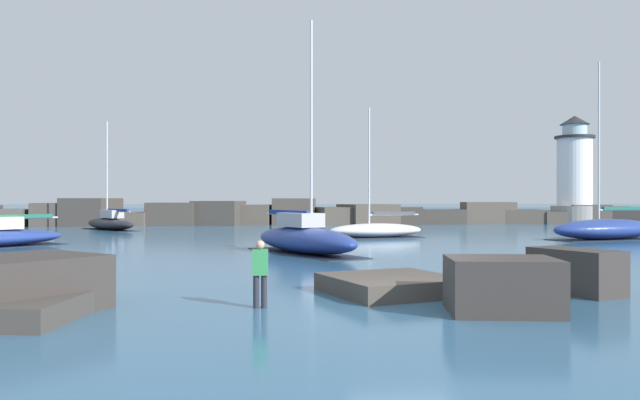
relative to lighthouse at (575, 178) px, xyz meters
The scene contains 10 objects.
ground_plane 54.57m from the lighthouse, 121.68° to the right, with size 600.00×600.00×0.00m, color #336084.
open_sea_beyond 66.90m from the lighthouse, 115.33° to the left, with size 400.00×116.00×0.01m.
breakwater_jetty 28.99m from the lighthouse, behind, with size 66.82×6.86×2.57m.
lighthouse is the anchor object (origin of this frame).
foreground_rocks 55.75m from the lighthouse, 124.75° to the right, with size 16.57×6.30×1.22m.
sailboat_moored_0 44.79m from the lighthouse, 168.72° to the right, with size 6.01×7.30×8.80m.
sailboat_moored_1 43.69m from the lighthouse, 133.24° to the right, with size 5.47×8.12×10.54m.
sailboat_moored_2 32.01m from the lighthouse, 139.95° to the right, with size 6.64×3.49×8.39m.
sailboat_moored_3 26.42m from the lighthouse, 113.95° to the right, with size 8.27×4.45×10.88m.
person_on_rocks 56.02m from the lighthouse, 124.76° to the right, with size 0.36×0.22×1.55m.
Camera 1 is at (-3.36, -13.92, 2.49)m, focal length 35.00 mm.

